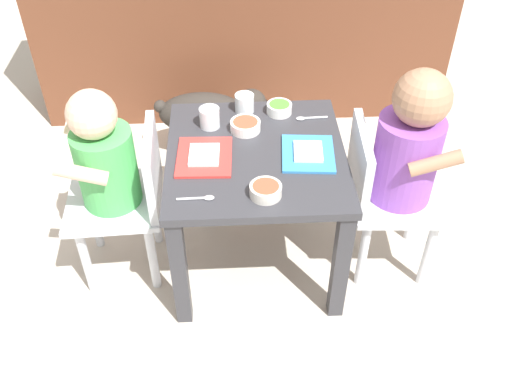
{
  "coord_description": "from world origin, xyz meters",
  "views": [
    {
      "loc": [
        -0.07,
        -1.31,
        1.43
      ],
      "look_at": [
        0.0,
        0.0,
        0.28
      ],
      "focal_mm": 39.99,
      "sensor_mm": 36.0,
      "label": 1
    }
  ],
  "objects_px": {
    "food_tray_left": "(204,156)",
    "veggie_bowl_far": "(245,126)",
    "dog": "(210,113)",
    "food_tray_right": "(308,153)",
    "cereal_bowl_left_side": "(266,190)",
    "water_cup_right": "(244,104)",
    "veggie_bowl_near": "(279,108)",
    "seated_child_right": "(404,153)",
    "spoon_by_left_tray": "(308,118)",
    "dining_table": "(256,174)",
    "seated_child_left": "(110,166)",
    "water_cup_left": "(210,118)",
    "spoon_by_right_tray": "(200,198)"
  },
  "relations": [
    {
      "from": "water_cup_right",
      "to": "spoon_by_right_tray",
      "type": "bearing_deg",
      "value": -107.84
    },
    {
      "from": "food_tray_left",
      "to": "spoon_by_left_tray",
      "type": "bearing_deg",
      "value": 29.8
    },
    {
      "from": "dog",
      "to": "food_tray_right",
      "type": "relative_size",
      "value": 2.4
    },
    {
      "from": "food_tray_right",
      "to": "cereal_bowl_left_side",
      "type": "distance_m",
      "value": 0.22
    },
    {
      "from": "veggie_bowl_near",
      "to": "water_cup_right",
      "type": "bearing_deg",
      "value": 171.18
    },
    {
      "from": "veggie_bowl_near",
      "to": "spoon_by_right_tray",
      "type": "xyz_separation_m",
      "value": [
        -0.24,
        -0.4,
        -0.01
      ]
    },
    {
      "from": "seated_child_right",
      "to": "food_tray_left",
      "type": "distance_m",
      "value": 0.57
    },
    {
      "from": "water_cup_right",
      "to": "veggie_bowl_near",
      "type": "bearing_deg",
      "value": -8.82
    },
    {
      "from": "cereal_bowl_left_side",
      "to": "spoon_by_right_tray",
      "type": "relative_size",
      "value": 0.86
    },
    {
      "from": "seated_child_right",
      "to": "spoon_by_right_tray",
      "type": "distance_m",
      "value": 0.6
    },
    {
      "from": "seated_child_right",
      "to": "spoon_by_right_tray",
      "type": "bearing_deg",
      "value": -164.94
    },
    {
      "from": "food_tray_right",
      "to": "spoon_by_right_tray",
      "type": "relative_size",
      "value": 1.87
    },
    {
      "from": "spoon_by_left_tray",
      "to": "dining_table",
      "type": "bearing_deg",
      "value": -136.29
    },
    {
      "from": "food_tray_left",
      "to": "veggie_bowl_far",
      "type": "bearing_deg",
      "value": 47.23
    },
    {
      "from": "spoon_by_right_tray",
      "to": "seated_child_right",
      "type": "bearing_deg",
      "value": 15.06
    },
    {
      "from": "spoon_by_left_tray",
      "to": "veggie_bowl_far",
      "type": "bearing_deg",
      "value": -165.47
    },
    {
      "from": "seated_child_left",
      "to": "veggie_bowl_far",
      "type": "height_order",
      "value": "seated_child_left"
    },
    {
      "from": "spoon_by_left_tray",
      "to": "spoon_by_right_tray",
      "type": "relative_size",
      "value": 1.0
    },
    {
      "from": "dog",
      "to": "cereal_bowl_left_side",
      "type": "height_order",
      "value": "cereal_bowl_left_side"
    },
    {
      "from": "dining_table",
      "to": "seated_child_left",
      "type": "xyz_separation_m",
      "value": [
        -0.42,
        -0.02,
        0.06
      ]
    },
    {
      "from": "dining_table",
      "to": "food_tray_right",
      "type": "height_order",
      "value": "food_tray_right"
    },
    {
      "from": "food_tray_right",
      "to": "spoon_by_left_tray",
      "type": "xyz_separation_m",
      "value": [
        0.02,
        0.18,
        -0.0
      ]
    },
    {
      "from": "seated_child_right",
      "to": "dog",
      "type": "bearing_deg",
      "value": 132.84
    },
    {
      "from": "seated_child_right",
      "to": "spoon_by_left_tray",
      "type": "xyz_separation_m",
      "value": [
        -0.25,
        0.2,
        -0.01
      ]
    },
    {
      "from": "veggie_bowl_near",
      "to": "spoon_by_left_tray",
      "type": "xyz_separation_m",
      "value": [
        0.09,
        -0.04,
        -0.01
      ]
    },
    {
      "from": "dog",
      "to": "spoon_by_right_tray",
      "type": "xyz_separation_m",
      "value": [
        -0.01,
        -0.77,
        0.24
      ]
    },
    {
      "from": "veggie_bowl_far",
      "to": "dining_table",
      "type": "bearing_deg",
      "value": -76.97
    },
    {
      "from": "water_cup_left",
      "to": "spoon_by_right_tray",
      "type": "bearing_deg",
      "value": -94.23
    },
    {
      "from": "food_tray_left",
      "to": "spoon_by_right_tray",
      "type": "distance_m",
      "value": 0.18
    },
    {
      "from": "seated_child_left",
      "to": "food_tray_left",
      "type": "xyz_separation_m",
      "value": [
        0.27,
        -0.0,
        0.03
      ]
    },
    {
      "from": "dining_table",
      "to": "veggie_bowl_near",
      "type": "bearing_deg",
      "value": 67.54
    },
    {
      "from": "spoon_by_right_tray",
      "to": "cereal_bowl_left_side",
      "type": "bearing_deg",
      "value": 2.05
    },
    {
      "from": "cereal_bowl_left_side",
      "to": "veggie_bowl_far",
      "type": "distance_m",
      "value": 0.3
    },
    {
      "from": "dog",
      "to": "veggie_bowl_far",
      "type": "xyz_separation_m",
      "value": [
        0.13,
        -0.47,
        0.26
      ]
    },
    {
      "from": "cereal_bowl_left_side",
      "to": "veggie_bowl_far",
      "type": "xyz_separation_m",
      "value": [
        -0.04,
        0.3,
        -0.0
      ]
    },
    {
      "from": "seated_child_right",
      "to": "water_cup_right",
      "type": "relative_size",
      "value": 11.64
    },
    {
      "from": "veggie_bowl_near",
      "to": "veggie_bowl_far",
      "type": "distance_m",
      "value": 0.14
    },
    {
      "from": "spoon_by_left_tray",
      "to": "veggie_bowl_near",
      "type": "bearing_deg",
      "value": 156.22
    },
    {
      "from": "seated_child_right",
      "to": "veggie_bowl_far",
      "type": "height_order",
      "value": "seated_child_right"
    },
    {
      "from": "water_cup_right",
      "to": "veggie_bowl_near",
      "type": "distance_m",
      "value": 0.11
    },
    {
      "from": "food_tray_left",
      "to": "water_cup_left",
      "type": "distance_m",
      "value": 0.16
    },
    {
      "from": "seated_child_right",
      "to": "food_tray_left",
      "type": "height_order",
      "value": "seated_child_right"
    },
    {
      "from": "food_tray_left",
      "to": "veggie_bowl_far",
      "type": "distance_m",
      "value": 0.18
    },
    {
      "from": "dining_table",
      "to": "food_tray_left",
      "type": "relative_size",
      "value": 2.86
    },
    {
      "from": "dining_table",
      "to": "dog",
      "type": "bearing_deg",
      "value": 104.63
    },
    {
      "from": "food_tray_left",
      "to": "food_tray_right",
      "type": "relative_size",
      "value": 1.02
    },
    {
      "from": "dining_table",
      "to": "water_cup_right",
      "type": "distance_m",
      "value": 0.25
    },
    {
      "from": "food_tray_left",
      "to": "water_cup_left",
      "type": "xyz_separation_m",
      "value": [
        0.02,
        0.16,
        0.02
      ]
    },
    {
      "from": "water_cup_right",
      "to": "veggie_bowl_near",
      "type": "xyz_separation_m",
      "value": [
        0.11,
        -0.02,
        -0.01
      ]
    },
    {
      "from": "seated_child_right",
      "to": "spoon_by_left_tray",
      "type": "distance_m",
      "value": 0.32
    }
  ]
}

